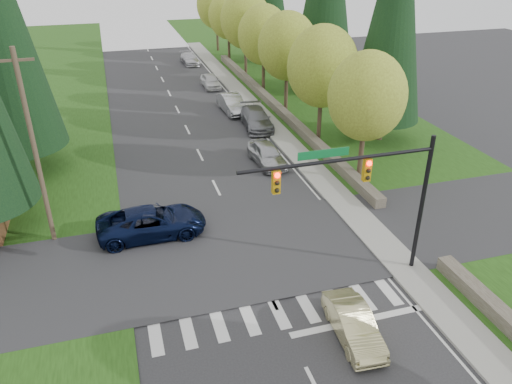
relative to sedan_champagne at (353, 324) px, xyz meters
name	(u,v)px	position (x,y,z in m)	size (l,w,h in m)	color
ground	(307,369)	(-2.37, -1.06, -0.64)	(120.00, 120.00, 0.00)	#28282B
grass_east	(367,141)	(10.63, 18.94, -0.61)	(14.00, 110.00, 0.06)	#1F4211
grass_west	(5,183)	(-15.37, 18.94, -0.61)	(14.00, 110.00, 0.06)	#1F4211
cross_street	(248,252)	(-2.37, 6.94, -0.64)	(120.00, 8.00, 0.10)	#28282B
sidewalk_east	(285,139)	(4.53, 20.94, -0.58)	(1.80, 80.00, 0.13)	gray
curb_east	(274,140)	(3.68, 20.94, -0.58)	(0.20, 80.00, 0.13)	gray
stone_wall_north	(273,104)	(6.23, 28.94, -0.29)	(0.70, 40.00, 0.70)	#4C4438
traffic_signal	(369,183)	(2.00, 3.44, 4.34)	(8.70, 0.37, 6.80)	black
utility_pole	(35,150)	(-11.87, 10.94, 4.50)	(1.60, 0.24, 10.00)	#473828
decid_tree_0	(367,96)	(6.83, 12.94, 4.96)	(4.80, 4.80, 8.37)	#38281C
decid_tree_1	(323,67)	(6.93, 19.94, 5.16)	(5.20, 5.20, 8.80)	#38281C
decid_tree_2	(287,46)	(6.73, 26.94, 5.29)	(5.00, 5.00, 8.82)	#38281C
decid_tree_3	(264,35)	(6.83, 33.94, 5.02)	(5.00, 5.00, 8.55)	#38281C
decid_tree_4	(245,20)	(6.93, 40.94, 5.42)	(5.40, 5.40, 9.18)	#38281C
decid_tree_5	(228,16)	(6.73, 47.94, 4.89)	(4.80, 4.80, 8.30)	#38281C
decid_tree_6	(216,6)	(6.83, 54.94, 5.22)	(5.20, 5.20, 8.86)	#38281C
conifer_e_a	(395,8)	(11.63, 18.94, 9.15)	(5.44, 5.44, 17.80)	#38281C
sedan_champagne	(353,324)	(0.00, 0.00, 0.00)	(1.36, 3.89, 1.28)	#CFC58A
suv_navy	(152,222)	(-6.83, 9.94, 0.15)	(2.62, 5.69, 1.58)	black
parked_car_a	(267,154)	(1.83, 17.05, 0.11)	(1.78, 4.42, 1.50)	#B0B1B5
parked_car_b	(256,119)	(3.23, 24.30, 0.13)	(2.16, 5.30, 1.54)	slate
parked_car_c	(232,104)	(2.27, 28.81, 0.14)	(1.66, 4.77, 1.57)	#ABABB0
parked_car_d	(211,81)	(2.08, 37.23, 0.05)	(1.63, 4.06, 1.38)	silver
parked_car_e	(190,59)	(1.83, 48.32, 0.01)	(1.82, 4.47, 1.30)	#B6B6BB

